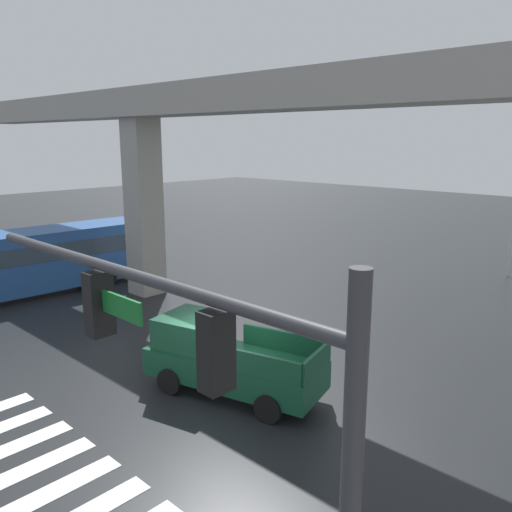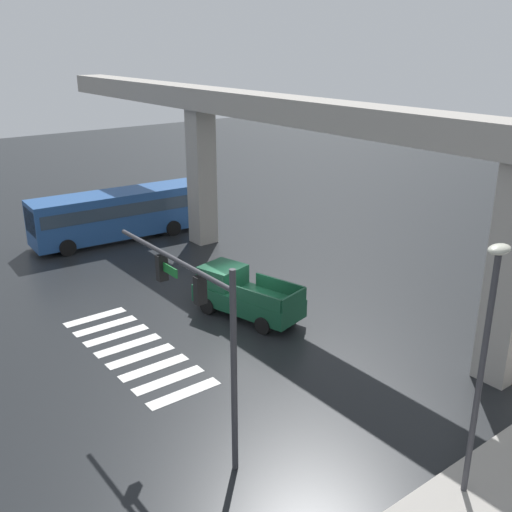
% 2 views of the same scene
% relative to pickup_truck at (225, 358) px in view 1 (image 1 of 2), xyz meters
% --- Properties ---
extents(ground_plane, '(120.00, 120.00, 0.00)m').
position_rel_pickup_truck_xyz_m(ground_plane, '(0.08, -0.15, -0.99)').
color(ground_plane, black).
extents(crosswalk_stripes, '(8.25, 2.80, 0.01)m').
position_rel_pickup_truck_xyz_m(crosswalk_stripes, '(0.08, -5.44, -0.98)').
color(crosswalk_stripes, silver).
rests_on(crosswalk_stripes, ground).
extents(elevated_overpass, '(51.15, 1.90, 9.22)m').
position_rel_pickup_truck_xyz_m(elevated_overpass, '(0.08, 4.24, 6.77)').
color(elevated_overpass, '#9E9991').
rests_on(elevated_overpass, ground).
extents(pickup_truck, '(5.41, 3.10, 2.08)m').
position_rel_pickup_truck_xyz_m(pickup_truck, '(0.00, 0.00, 0.00)').
color(pickup_truck, '#14472D').
rests_on(pickup_truck, ground).
extents(city_bus, '(3.25, 10.93, 2.99)m').
position_rel_pickup_truck_xyz_m(city_bus, '(-13.47, 0.47, 0.73)').
color(city_bus, '#234C8C').
rests_on(city_bus, ground).
extents(traffic_signal_mast, '(6.49, 0.32, 6.20)m').
position_rel_pickup_truck_xyz_m(traffic_signal_mast, '(6.45, -6.25, 3.39)').
color(traffic_signal_mast, '#38383D').
rests_on(traffic_signal_mast, ground).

